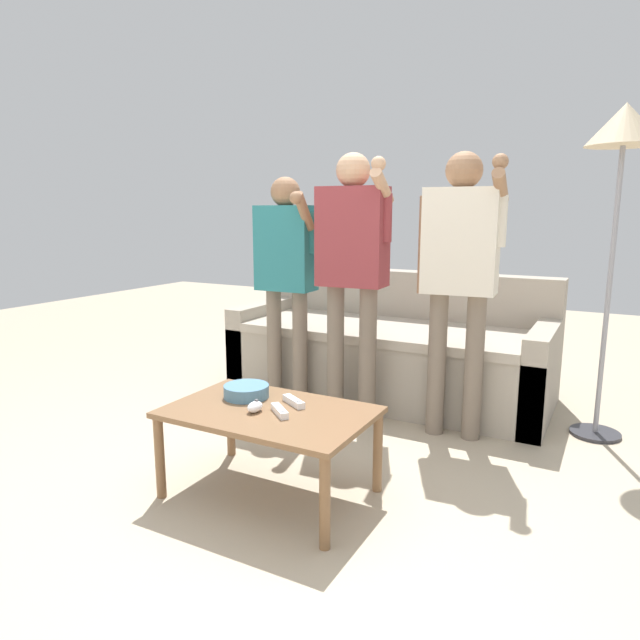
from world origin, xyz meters
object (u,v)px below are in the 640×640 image
at_px(coffee_table, 269,420).
at_px(floor_lamp, 623,145).
at_px(player_center, 352,257).
at_px(game_remote_wand_far, 294,401).
at_px(couch, 391,352).
at_px(game_remote_wand_near, 280,411).
at_px(game_remote_nunchuk, 255,407).
at_px(player_left, 286,266).
at_px(player_right, 460,263).
at_px(snack_bowl, 246,391).

height_order(coffee_table, floor_lamp, floor_lamp).
height_order(floor_lamp, player_center, floor_lamp).
relative_size(coffee_table, player_center, 0.56).
height_order(coffee_table, game_remote_wand_far, game_remote_wand_far).
relative_size(floor_lamp, player_center, 1.14).
relative_size(couch, player_center, 1.34).
bearing_deg(game_remote_wand_near, game_remote_nunchuk, -165.88).
bearing_deg(coffee_table, game_remote_nunchuk, -124.89).
height_order(game_remote_nunchuk, player_center, player_center).
distance_m(coffee_table, floor_lamp, 2.35).
xyz_separation_m(couch, floor_lamp, (1.34, -0.17, 1.33)).
height_order(couch, game_remote_wand_near, couch).
relative_size(coffee_table, player_left, 0.61).
bearing_deg(game_remote_wand_far, player_right, 63.53).
relative_size(couch, game_remote_wand_near, 15.59).
distance_m(floor_lamp, player_center, 1.57).
xyz_separation_m(player_left, player_center, (0.49, -0.04, 0.08)).
height_order(snack_bowl, floor_lamp, floor_lamp).
height_order(player_center, game_remote_wand_far, player_center).
distance_m(floor_lamp, game_remote_wand_far, 2.21).
bearing_deg(coffee_table, player_center, 94.33).
height_order(coffee_table, snack_bowl, snack_bowl).
relative_size(snack_bowl, game_remote_nunchuk, 2.46).
bearing_deg(snack_bowl, game_remote_wand_far, 3.52).
bearing_deg(couch, player_right, -43.16).
xyz_separation_m(game_remote_nunchuk, game_remote_wand_near, (0.11, 0.03, -0.01)).
height_order(floor_lamp, game_remote_wand_near, floor_lamp).
bearing_deg(snack_bowl, floor_lamp, 43.34).
bearing_deg(player_right, game_remote_nunchuk, -117.24).
distance_m(couch, game_remote_wand_far, 1.56).
distance_m(game_remote_nunchuk, game_remote_wand_near, 0.12).
distance_m(snack_bowl, floor_lamp, 2.36).
relative_size(floor_lamp, game_remote_wand_near, 13.23).
distance_m(game_remote_nunchuk, player_center, 1.24).
xyz_separation_m(floor_lamp, game_remote_wand_far, (-1.22, -1.38, -1.21)).
relative_size(coffee_table, game_remote_wand_far, 5.93).
relative_size(game_remote_nunchuk, player_left, 0.06).
bearing_deg(couch, player_left, -131.28).
bearing_deg(couch, snack_bowl, -94.94).
bearing_deg(player_center, game_remote_nunchuk, -87.90).
bearing_deg(player_right, snack_bowl, -126.76).
xyz_separation_m(snack_bowl, game_remote_wand_near, (0.27, -0.12, -0.01)).
height_order(game_remote_nunchuk, player_right, player_right).
xyz_separation_m(game_remote_nunchuk, game_remote_wand_far, (0.10, 0.17, -0.01)).
bearing_deg(game_remote_wand_far, player_left, 123.27).
height_order(snack_bowl, player_left, player_left).
relative_size(player_center, game_remote_wand_near, 11.60).
distance_m(couch, player_left, 1.01).
bearing_deg(player_left, couch, 48.72).
xyz_separation_m(player_center, player_right, (0.63, 0.06, -0.01)).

